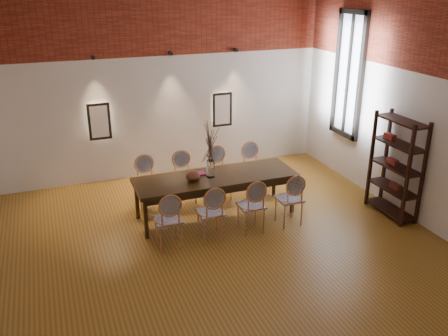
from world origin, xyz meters
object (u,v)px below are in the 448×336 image
object	(u,v)px
chair_far_c	(220,173)
vase	(211,169)
book	(197,174)
shelving_rack	(396,167)
chair_near_c	(251,205)
chair_far_d	(254,169)
chair_near_d	(289,199)
chair_far_b	(185,178)
bowl	(193,176)
chair_far_a	(148,184)
chair_near_a	(168,219)
dining_table	(216,196)
chair_near_b	(211,212)

from	to	relation	value
chair_far_c	vase	distance (m)	0.96
book	shelving_rack	world-z (taller)	shelving_rack
chair_near_c	chair_far_d	size ratio (longest dim) A/B	1.00
chair_near_d	shelving_rack	distance (m)	1.96
chair_far_b	chair_far_c	bearing A→B (deg)	-180.00
chair_far_d	shelving_rack	distance (m)	2.63
chair_near_c	bowl	distance (m)	1.10
chair_near_c	chair_near_d	distance (m)	0.70
chair_near_c	chair_far_a	xyz separation A→B (m)	(-1.40, 1.47, 0.00)
chair_near_d	chair_far_a	xyz separation A→B (m)	(-2.10, 1.47, 0.00)
chair_near_a	chair_near_c	distance (m)	1.40
chair_far_b	vase	bearing A→B (deg)	109.47
dining_table	chair_far_c	world-z (taller)	chair_far_c
chair_near_a	chair_near_c	world-z (taller)	same
chair_far_b	chair_near_d	bearing A→B (deg)	133.83
chair_near_b	chair_near_d	xyz separation A→B (m)	(1.40, -0.00, 0.00)
chair_far_b	shelving_rack	bearing A→B (deg)	151.71
dining_table	chair_far_d	bearing A→B (deg)	34.78
chair_near_b	chair_near_c	xyz separation A→B (m)	(0.70, -0.00, 0.00)
chair_far_a	chair_far_b	xyz separation A→B (m)	(0.70, -0.00, 0.00)
chair_near_c	chair_far_c	distance (m)	1.46
chair_far_d	bowl	xyz separation A→B (m)	(-1.48, -0.78, 0.37)
chair_near_c	book	bearing A→B (deg)	124.77
chair_near_a	chair_near_c	xyz separation A→B (m)	(1.40, -0.00, 0.00)
chair_near_b	chair_far_b	distance (m)	1.46
chair_near_a	chair_near_d	bearing A→B (deg)	0.00
chair_near_a	chair_near_d	distance (m)	2.11
chair_far_a	chair_near_c	bearing A→B (deg)	133.83
chair_near_a	shelving_rack	world-z (taller)	shelving_rack
chair_near_b	shelving_rack	distance (m)	3.34
chair_near_c	vase	bearing A→B (deg)	121.24
chair_far_d	chair_far_a	bearing A→B (deg)	0.00
chair_far_b	book	distance (m)	0.63
chair_near_a	vase	bearing A→B (deg)	37.28
dining_table	chair_far_d	distance (m)	1.29
shelving_rack	chair_far_c	bearing A→B (deg)	145.34
chair_near_b	chair_near_a	bearing A→B (deg)	-180.00
chair_near_c	chair_far_c	size ratio (longest dim) A/B	1.00
chair_far_a	chair_far_d	size ratio (longest dim) A/B	1.00
dining_table	chair_far_b	size ratio (longest dim) A/B	2.99
dining_table	chair_far_a	xyz separation A→B (m)	(-1.05, 0.73, 0.09)
chair_near_c	chair_near_d	world-z (taller)	same
chair_near_a	chair_near_d	size ratio (longest dim) A/B	1.00
chair_near_c	chair_near_b	bearing A→B (deg)	-180.00
bowl	chair_far_c	bearing A→B (deg)	44.95
chair_near_d	chair_far_d	size ratio (longest dim) A/B	1.00
dining_table	chair_near_b	world-z (taller)	chair_near_b
chair_near_b	bowl	distance (m)	0.78
vase	chair_far_c	bearing A→B (deg)	58.59
chair_near_a	book	world-z (taller)	chair_near_a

